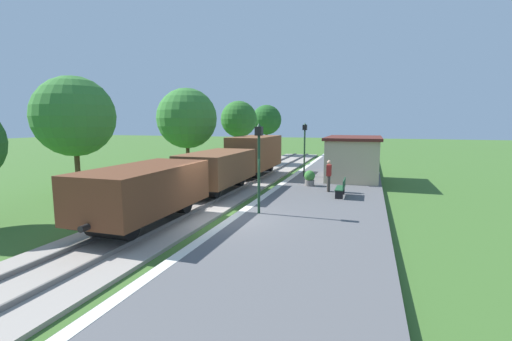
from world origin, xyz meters
name	(u,v)px	position (x,y,z in m)	size (l,w,h in m)	color
ground_plane	(223,224)	(0.00, 0.00, 0.00)	(160.00, 160.00, 0.00)	#3D6628
platform_slab	(303,228)	(3.20, 0.00, 0.12)	(6.00, 60.00, 0.25)	#565659
platform_edge_stripe	(233,218)	(0.40, 0.00, 0.25)	(0.36, 60.00, 0.01)	silver
track_ballast	(170,217)	(-2.40, 0.00, 0.06)	(3.80, 60.00, 0.12)	#9E9389
rail_near	(185,215)	(-1.68, 0.00, 0.19)	(0.07, 60.00, 0.14)	slate
rail_far	(155,213)	(-3.12, 0.00, 0.19)	(0.07, 60.00, 0.14)	slate
freight_train	(222,167)	(-2.40, 5.51, 1.51)	(2.50, 19.40, 2.72)	brown
station_hut	(353,157)	(4.40, 11.82, 1.65)	(3.50, 5.80, 2.78)	tan
bench_near_hut	(342,187)	(4.15, 5.46, 0.72)	(0.42, 1.50, 0.91)	#1E4C2D
person_waiting	(329,174)	(3.38, 6.63, 1.18)	(0.25, 0.38, 1.71)	#38332D
potted_planter	(310,178)	(2.11, 8.08, 0.72)	(0.64, 0.64, 0.92)	slate
lamp_post_near	(259,152)	(1.15, 1.05, 2.80)	(0.28, 0.28, 3.70)	#193823
lamp_post_far	(305,140)	(1.15, 11.59, 2.80)	(0.28, 0.28, 3.70)	#193823
tree_trackside_mid	(74,117)	(-9.91, 2.88, 4.28)	(4.33, 4.33, 6.46)	#4C3823
tree_trackside_far	(187,118)	(-7.73, 11.40, 4.26)	(4.50, 4.50, 6.52)	#4C3823
tree_field_left	(239,119)	(-6.45, 19.05, 4.26)	(3.41, 3.41, 5.98)	#4C3823
tree_field_distant	(267,120)	(-6.29, 27.96, 4.25)	(3.50, 3.50, 6.01)	#4C3823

